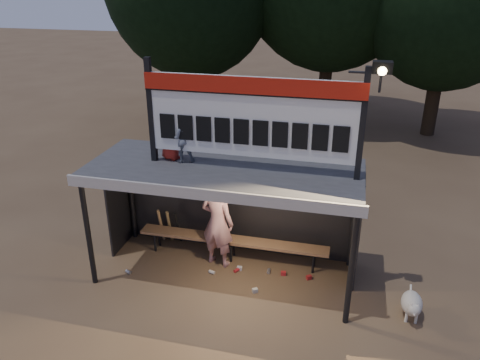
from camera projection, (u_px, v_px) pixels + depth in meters
name	position (u px, v px, depth m)	size (l,w,h in m)	color
ground	(226.00, 273.00, 9.43)	(80.00, 80.00, 0.00)	brown
player	(217.00, 223.00, 9.38)	(0.70, 0.46, 1.91)	silver
child_a	(182.00, 138.00, 8.55)	(0.44, 0.34, 0.91)	slate
child_b	(170.00, 135.00, 8.66)	(0.46, 0.30, 0.93)	#A82319
dugout_shelter	(228.00, 185.00, 8.90)	(5.10, 2.08, 2.32)	#3D3D3F
scoreboard_assembly	(255.00, 115.00, 7.96)	(4.10, 0.27, 1.99)	black
bench	(232.00, 241.00, 9.74)	(4.00, 0.35, 0.48)	#926745
dog	(412.00, 304.00, 8.10)	(0.36, 0.81, 0.49)	beige
bats	(170.00, 226.00, 10.31)	(0.48, 0.33, 0.84)	#A57C4D
litter	(242.00, 274.00, 9.32)	(3.68, 0.81, 0.08)	#A51C1D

